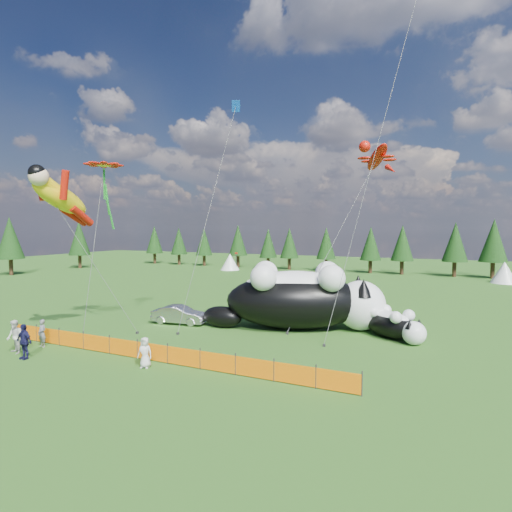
# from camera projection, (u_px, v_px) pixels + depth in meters

# --- Properties ---
(ground) EXTENTS (160.00, 160.00, 0.00)m
(ground) POSITION_uv_depth(u_px,v_px,m) (184.00, 346.00, 24.10)
(ground) COLOR #0D3A0A
(ground) RESTS_ON ground
(safety_fence) EXTENTS (22.06, 0.06, 1.10)m
(safety_fence) POSITION_uv_depth(u_px,v_px,m) (152.00, 352.00, 21.33)
(safety_fence) COLOR #262626
(safety_fence) RESTS_ON ground
(tree_line) EXTENTS (90.00, 4.00, 8.00)m
(tree_line) POSITION_uv_depth(u_px,v_px,m) (342.00, 247.00, 64.80)
(tree_line) COLOR black
(tree_line) RESTS_ON ground
(festival_tents) EXTENTS (50.00, 3.20, 2.80)m
(festival_tents) POSITION_uv_depth(u_px,v_px,m) (413.00, 269.00, 55.94)
(festival_tents) COLOR white
(festival_tents) RESTS_ON ground
(cat_large) EXTENTS (12.60, 7.57, 4.70)m
(cat_large) POSITION_uv_depth(u_px,v_px,m) (303.00, 298.00, 28.11)
(cat_large) COLOR black
(cat_large) RESTS_ON ground
(cat_small) EXTENTS (4.70, 3.96, 1.97)m
(cat_small) POSITION_uv_depth(u_px,v_px,m) (393.00, 324.00, 25.74)
(cat_small) COLOR black
(cat_small) RESTS_ON ground
(car) EXTENTS (4.27, 2.06, 1.35)m
(car) POSITION_uv_depth(u_px,v_px,m) (180.00, 315.00, 29.71)
(car) COLOR #B2B2B7
(car) RESTS_ON ground
(spectator_a) EXTENTS (0.64, 0.45, 1.66)m
(spectator_a) POSITION_uv_depth(u_px,v_px,m) (42.00, 333.00, 23.91)
(spectator_a) COLOR slate
(spectator_a) RESTS_ON ground
(spectator_b) EXTENTS (1.04, 0.77, 1.91)m
(spectator_b) POSITION_uv_depth(u_px,v_px,m) (15.00, 337.00, 22.60)
(spectator_b) COLOR silver
(spectator_b) RESTS_ON ground
(spectator_c) EXTENTS (1.15, 0.61, 1.93)m
(spectator_c) POSITION_uv_depth(u_px,v_px,m) (24.00, 341.00, 21.68)
(spectator_c) COLOR #17163D
(spectator_c) RESTS_ON ground
(spectator_e) EXTENTS (0.86, 0.65, 1.57)m
(spectator_e) POSITION_uv_depth(u_px,v_px,m) (145.00, 352.00, 20.33)
(spectator_e) COLOR silver
(spectator_e) RESTS_ON ground
(superhero_kite) EXTENTS (5.17, 5.66, 11.46)m
(superhero_kite) POSITION_uv_depth(u_px,v_px,m) (60.00, 198.00, 24.49)
(superhero_kite) COLOR yellow
(superhero_kite) RESTS_ON ground
(gecko_kite) EXTENTS (7.05, 12.46, 16.19)m
(gecko_kite) POSITION_uv_depth(u_px,v_px,m) (377.00, 158.00, 32.32)
(gecko_kite) COLOR red
(gecko_kite) RESTS_ON ground
(flower_kite) EXTENTS (3.36, 3.87, 11.48)m
(flower_kite) POSITION_uv_depth(u_px,v_px,m) (104.00, 167.00, 26.33)
(flower_kite) COLOR red
(flower_kite) RESTS_ON ground
(diamond_kite_a) EXTENTS (2.33, 5.80, 17.37)m
(diamond_kite_a) POSITION_uv_depth(u_px,v_px,m) (234.00, 114.00, 29.64)
(diamond_kite_a) COLOR #0B44AE
(diamond_kite_a) RESTS_ON ground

